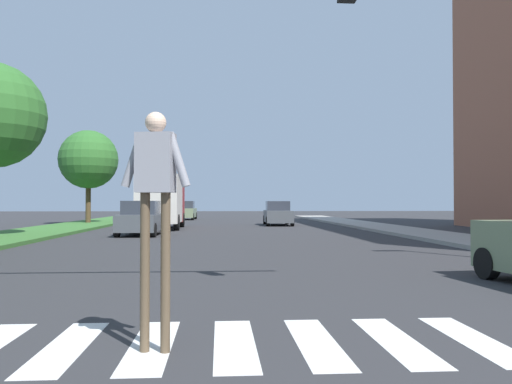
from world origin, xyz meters
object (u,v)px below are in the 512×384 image
Objects in this scene: truck_box_delivery at (161,201)px; pedestrian_performer at (155,191)px; tree_distant at (88,160)px; sedan_distant at (278,214)px; sedan_midblock at (142,219)px; sedan_far_horizon at (186,211)px.

pedestrian_performer is at bearing -83.98° from truck_box_delivery.
truck_box_delivery is (-2.75, 26.14, -0.03)m from pedestrian_performer.
sedan_distant is at bearing -7.74° from tree_distant.
sedan_distant reaches higher than sedan_midblock.
truck_box_delivery is at bearing -91.08° from sedan_far_horizon.
tree_distant is at bearing 113.68° from sedan_midblock.
pedestrian_performer is at bearing -86.80° from sedan_far_horizon.
sedan_distant is (13.23, -1.80, -3.81)m from tree_distant.
pedestrian_performer is 0.40× the size of truck_box_delivery.
truck_box_delivery is at bearing -48.38° from tree_distant.
tree_distant reaches higher than sedan_distant.
sedan_distant is 1.05× the size of sedan_far_horizon.
sedan_midblock is 6.15m from truck_box_delivery.
tree_distant is at bearing 104.68° from pedestrian_performer.
truck_box_delivery is (0.27, 6.08, 0.87)m from sedan_midblock.
truck_box_delivery reaches higher than sedan_midblock.
pedestrian_performer is at bearing -81.42° from sedan_midblock.
sedan_midblock is 0.96× the size of sedan_far_horizon.
pedestrian_performer is 31.24m from sedan_distant.
tree_distant is 1.05× the size of truck_box_delivery.
pedestrian_performer is at bearing -98.60° from sedan_distant.
tree_distant is 1.41× the size of sedan_distant.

